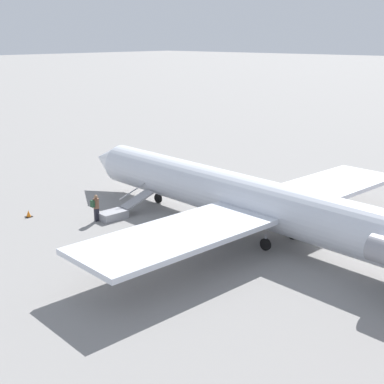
% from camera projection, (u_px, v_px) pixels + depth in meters
% --- Properties ---
extents(ground_plane, '(600.00, 600.00, 0.00)m').
position_uv_depth(ground_plane, '(246.00, 233.00, 32.09)').
color(ground_plane, gray).
extents(airplane_main, '(32.06, 24.34, 7.23)m').
position_uv_depth(airplane_main, '(260.00, 202.00, 30.79)').
color(airplane_main, silver).
rests_on(airplane_main, ground).
extents(boarding_stairs, '(1.35, 4.09, 1.77)m').
position_uv_depth(boarding_stairs, '(118.00, 212.00, 34.76)').
color(boarding_stairs, '#99999E').
rests_on(boarding_stairs, ground).
extents(passenger, '(0.36, 0.55, 1.74)m').
position_uv_depth(passenger, '(96.00, 206.00, 33.86)').
color(passenger, '#23232D').
rests_on(passenger, ground).
extents(traffic_cone_near_stairs, '(0.41, 0.41, 0.45)m').
position_uv_depth(traffic_cone_near_stairs, '(29.00, 214.00, 34.86)').
color(traffic_cone_near_stairs, black).
rests_on(traffic_cone_near_stairs, ground).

